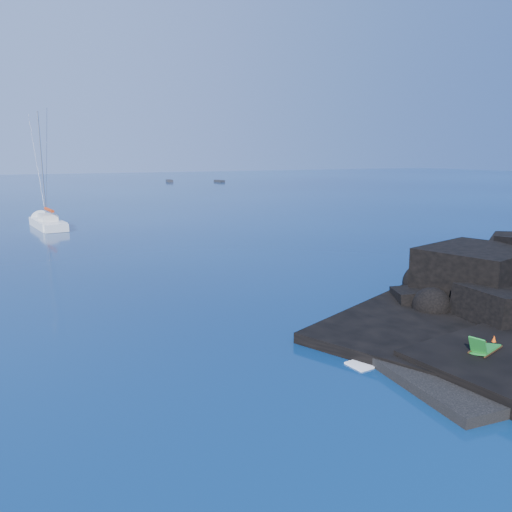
{
  "coord_description": "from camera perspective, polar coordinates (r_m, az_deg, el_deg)",
  "views": [
    {
      "loc": [
        -10.91,
        -10.53,
        7.48
      ],
      "look_at": [
        1.35,
        13.35,
        2.0
      ],
      "focal_mm": 35.0,
      "sensor_mm": 36.0,
      "label": 1
    }
  ],
  "objects": [
    {
      "name": "ground",
      "position": [
        16.91,
        17.48,
        -15.29
      ],
      "size": [
        400.0,
        400.0,
        0.0
      ],
      "primitive_type": "plane",
      "color": "#031337",
      "rests_on": "ground"
    },
    {
      "name": "beach",
      "position": [
        20.38,
        25.72,
        -11.2
      ],
      "size": [
        9.08,
        6.86,
        0.7
      ],
      "primitive_type": "cube",
      "rotation": [
        0.0,
        0.0,
        -0.1
      ],
      "color": "black",
      "rests_on": "ground"
    },
    {
      "name": "surf_foam",
      "position": [
        23.46,
        17.69,
        -7.62
      ],
      "size": [
        10.0,
        8.0,
        0.06
      ],
      "primitive_type": null,
      "color": "white",
      "rests_on": "ground"
    },
    {
      "name": "sailboat",
      "position": [
        56.44,
        -22.68,
        3.03
      ],
      "size": [
        3.62,
        11.47,
        11.82
      ],
      "primitive_type": null,
      "rotation": [
        0.0,
        0.0,
        0.11
      ],
      "color": "white",
      "rests_on": "ground"
    },
    {
      "name": "deck_chair",
      "position": [
        19.73,
        24.79,
        -9.11
      ],
      "size": [
        1.68,
        1.08,
        1.07
      ],
      "primitive_type": null,
      "rotation": [
        0.0,
        0.0,
        0.28
      ],
      "color": "#1A7827",
      "rests_on": "beach"
    },
    {
      "name": "towel",
      "position": [
        19.57,
        22.88,
        -10.71
      ],
      "size": [
        1.9,
        1.43,
        0.05
      ],
      "primitive_type": "cube",
      "rotation": [
        0.0,
        0.0,
        0.41
      ],
      "color": "silver",
      "rests_on": "beach"
    },
    {
      "name": "sunbather",
      "position": [
        19.53,
        22.92,
        -10.34
      ],
      "size": [
        1.66,
        1.04,
        0.23
      ],
      "primitive_type": null,
      "rotation": [
        0.0,
        0.0,
        0.41
      ],
      "color": "tan",
      "rests_on": "towel"
    },
    {
      "name": "marker_cone",
      "position": [
        20.84,
        25.53,
        -8.89
      ],
      "size": [
        0.45,
        0.45,
        0.52
      ],
      "primitive_type": "cone",
      "rotation": [
        0.0,
        0.0,
        0.38
      ],
      "color": "#E94C0C",
      "rests_on": "beach"
    },
    {
      "name": "distant_boat_a",
      "position": [
        141.28,
        -9.86,
        8.34
      ],
      "size": [
        2.38,
        5.03,
        0.64
      ],
      "primitive_type": "cube",
      "rotation": [
        0.0,
        0.0,
        -0.19
      ],
      "color": "#26252B",
      "rests_on": "ground"
    },
    {
      "name": "distant_boat_b",
      "position": [
        139.29,
        -4.22,
        8.43
      ],
      "size": [
        1.6,
        4.39,
        0.58
      ],
      "primitive_type": "cube",
      "rotation": [
        0.0,
        0.0,
        0.06
      ],
      "color": "#222327",
      "rests_on": "ground"
    }
  ]
}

